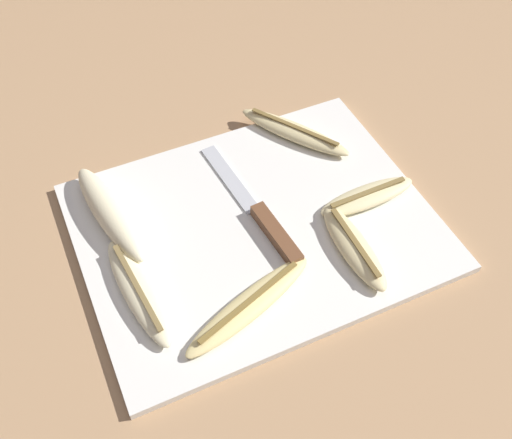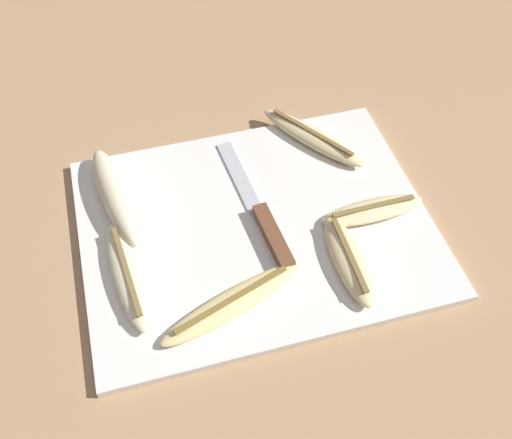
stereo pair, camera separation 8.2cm
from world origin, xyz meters
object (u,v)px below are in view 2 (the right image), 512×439
Objects in this scene: banana_bright_far at (116,196)px; banana_mellow_near at (312,137)px; knife at (266,224)px; banana_pale_long at (128,275)px; banana_soft_right at (373,210)px; banana_golden_short at (232,303)px; banana_ripe_center at (349,259)px.

banana_bright_far is 1.11× the size of banana_mellow_near.
banana_mellow_near is (0.12, 0.14, 0.00)m from knife.
banana_pale_long is 1.02× the size of banana_mellow_near.
banana_mellow_near is at bearing 101.89° from banana_soft_right.
banana_soft_right is at bearing -11.58° from knife.
banana_pale_long is 0.14m from banana_golden_short.
banana_pale_long is 0.91× the size of banana_bright_far.
banana_ripe_center is 0.84× the size of banana_mellow_near.
banana_mellow_near is at bearing 46.46° from knife.
banana_bright_far is 1.32× the size of banana_ripe_center.
banana_pale_long is at bearing 169.11° from banana_ripe_center.
banana_soft_right is (0.34, -0.12, -0.01)m from banana_bright_far.
knife is 0.19m from banana_mellow_near.
banana_bright_far reaches higher than banana_pale_long.
banana_golden_short and banana_soft_right have the same top height.
banana_pale_long reaches higher than banana_golden_short.
knife is at bearing 173.28° from banana_soft_right.
banana_ripe_center is at bearing -33.85° from banana_bright_far.
banana_golden_short is at bearing -126.94° from banana_mellow_near.
banana_pale_long is 0.35m from banana_soft_right.
banana_ripe_center is (0.09, -0.09, 0.00)m from knife.
banana_bright_far is 0.34m from banana_ripe_center.
banana_ripe_center is 0.24m from banana_mellow_near.
banana_mellow_near reaches higher than banana_soft_right.
knife is 1.25× the size of banana_golden_short.
banana_pale_long is at bearing 147.50° from banana_golden_short.
knife is at bearing 133.99° from banana_ripe_center.
banana_golden_short is at bearing -172.35° from banana_ripe_center.
knife is 1.40× the size of banana_pale_long.
banana_bright_far is 0.24m from banana_golden_short.
banana_pale_long is 1.21× the size of banana_ripe_center.
banana_bright_far reaches higher than banana_mellow_near.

